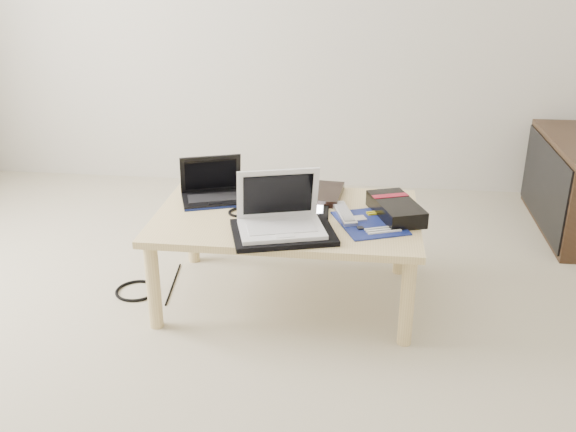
# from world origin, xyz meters

# --- Properties ---
(ground) EXTENTS (4.00, 4.00, 0.00)m
(ground) POSITION_xyz_m (0.00, 0.00, 0.00)
(ground) COLOR #B2A990
(ground) RESTS_ON ground
(coffee_table) EXTENTS (1.10, 0.70, 0.40)m
(coffee_table) POSITION_xyz_m (0.29, 0.52, 0.35)
(coffee_table) COLOR #D7BE81
(coffee_table) RESTS_ON ground
(book) EXTENTS (0.34, 0.29, 0.03)m
(book) POSITION_xyz_m (0.35, 0.74, 0.42)
(book) COLOR black
(book) RESTS_ON coffee_table
(netbook) EXTENTS (0.32, 0.27, 0.19)m
(netbook) POSITION_xyz_m (-0.06, 0.64, 0.44)
(netbook) COLOR black
(netbook) RESTS_ON coffee_table
(tablet) EXTENTS (0.25, 0.19, 0.01)m
(tablet) POSITION_xyz_m (0.34, 0.55, 0.41)
(tablet) COLOR black
(tablet) RESTS_ON coffee_table
(remote) EXTENTS (0.12, 0.25, 0.02)m
(remote) POSITION_xyz_m (0.53, 0.52, 0.41)
(remote) COLOR silver
(remote) RESTS_ON coffee_table
(neoprene_sleeve) EXTENTS (0.45, 0.38, 0.02)m
(neoprene_sleeve) POSITION_xyz_m (0.30, 0.30, 0.41)
(neoprene_sleeve) COLOR black
(neoprene_sleeve) RESTS_ON coffee_table
(white_laptop) EXTENTS (0.37, 0.31, 0.23)m
(white_laptop) POSITION_xyz_m (0.29, 0.32, 0.47)
(white_laptop) COLOR silver
(white_laptop) RESTS_ON neoprene_sleeve
(motherboard) EXTENTS (0.33, 0.36, 0.01)m
(motherboard) POSITION_xyz_m (0.64, 0.45, 0.40)
(motherboard) COLOR #0D1055
(motherboard) RESTS_ON coffee_table
(gpu_box) EXTENTS (0.25, 0.34, 0.07)m
(gpu_box) POSITION_xyz_m (0.74, 0.55, 0.43)
(gpu_box) COLOR black
(gpu_box) RESTS_ON coffee_table
(cable_coil) EXTENTS (0.11, 0.11, 0.01)m
(cable_coil) POSITION_xyz_m (0.09, 0.50, 0.41)
(cable_coil) COLOR black
(cable_coil) RESTS_ON coffee_table
(floor_cable_coil) EXTENTS (0.24, 0.24, 0.01)m
(floor_cable_coil) POSITION_xyz_m (-0.39, 0.48, 0.01)
(floor_cable_coil) COLOR black
(floor_cable_coil) RESTS_ON ground
(floor_cable_trail) EXTENTS (0.05, 0.38, 0.01)m
(floor_cable_trail) POSITION_xyz_m (-0.24, 0.57, 0.00)
(floor_cable_trail) COLOR black
(floor_cable_trail) RESTS_ON ground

